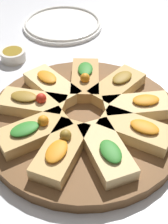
# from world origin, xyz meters

# --- Properties ---
(ground_plane) EXTENTS (3.00, 3.00, 0.00)m
(ground_plane) POSITION_xyz_m (0.00, 0.00, 0.00)
(ground_plane) COLOR silver
(serving_board) EXTENTS (0.39, 0.39, 0.02)m
(serving_board) POSITION_xyz_m (0.00, 0.00, 0.01)
(serving_board) COLOR brown
(serving_board) RESTS_ON ground_plane
(focaccia_slice_0) EXTENTS (0.14, 0.07, 0.03)m
(focaccia_slice_0) POSITION_xyz_m (0.11, -0.01, 0.04)
(focaccia_slice_0) COLOR tan
(focaccia_slice_0) RESTS_ON serving_board
(focaccia_slice_1) EXTENTS (0.14, 0.12, 0.04)m
(focaccia_slice_1) POSITION_xyz_m (0.09, 0.06, 0.04)
(focaccia_slice_1) COLOR tan
(focaccia_slice_1) RESTS_ON serving_board
(focaccia_slice_2) EXTENTS (0.09, 0.14, 0.03)m
(focaccia_slice_2) POSITION_xyz_m (0.02, 0.10, 0.04)
(focaccia_slice_2) COLOR #E5C689
(focaccia_slice_2) RESTS_ON serving_board
(focaccia_slice_3) EXTENTS (0.11, 0.14, 0.04)m
(focaccia_slice_3) POSITION_xyz_m (-0.04, 0.10, 0.04)
(focaccia_slice_3) COLOR #DBB775
(focaccia_slice_3) RESTS_ON serving_board
(focaccia_slice_4) EXTENTS (0.14, 0.10, 0.04)m
(focaccia_slice_4) POSITION_xyz_m (-0.10, 0.04, 0.04)
(focaccia_slice_4) COLOR tan
(focaccia_slice_4) RESTS_ON serving_board
(focaccia_slice_5) EXTENTS (0.14, 0.09, 0.04)m
(focaccia_slice_5) POSITION_xyz_m (-0.10, -0.03, 0.04)
(focaccia_slice_5) COLOR tan
(focaccia_slice_5) RESTS_ON serving_board
(focaccia_slice_6) EXTENTS (0.12, 0.14, 0.03)m
(focaccia_slice_6) POSITION_xyz_m (-0.06, -0.09, 0.04)
(focaccia_slice_6) COLOR #E5C689
(focaccia_slice_6) RESTS_ON serving_board
(focaccia_slice_7) EXTENTS (0.08, 0.14, 0.03)m
(focaccia_slice_7) POSITION_xyz_m (0.02, -0.10, 0.04)
(focaccia_slice_7) COLOR #DBB775
(focaccia_slice_7) RESTS_ON serving_board
(focaccia_slice_8) EXTENTS (0.13, 0.13, 0.03)m
(focaccia_slice_8) POSITION_xyz_m (0.07, -0.08, 0.04)
(focaccia_slice_8) COLOR #E5C689
(focaccia_slice_8) RESTS_ON serving_board
(plate_right) EXTENTS (0.24, 0.24, 0.02)m
(plate_right) POSITION_xyz_m (0.30, 0.30, 0.01)
(plate_right) COLOR white
(plate_right) RESTS_ON ground_plane
(dipping_bowl) EXTENTS (0.06, 0.06, 0.03)m
(dipping_bowl) POSITION_xyz_m (0.08, 0.29, 0.01)
(dipping_bowl) COLOR silver
(dipping_bowl) RESTS_ON ground_plane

